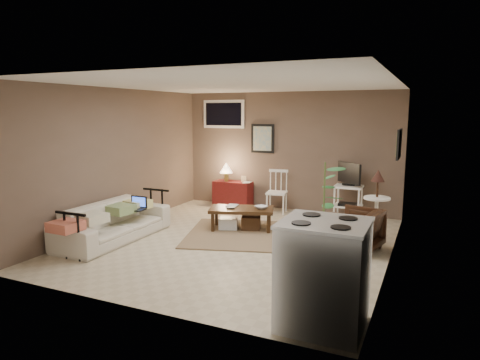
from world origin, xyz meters
The scene contains 20 objects.
floor centered at (0.00, 0.00, 0.00)m, with size 5.00×5.00×0.00m, color #C1B293.
art_back centered at (-0.55, 2.48, 1.45)m, with size 0.50×0.03×0.60m, color black.
art_right centered at (2.23, 1.05, 1.52)m, with size 0.03×0.60×0.45m, color black.
window centered at (-1.45, 2.48, 1.95)m, with size 0.96×0.03×0.60m, color white.
rug centered at (0.13, 0.45, 0.01)m, with size 2.21×1.77×0.02m, color #81674B.
coffee_table centered at (-0.21, 0.64, 0.23)m, with size 1.20×0.87×0.41m.
sofa centered at (-1.80, -0.70, 0.39)m, with size 1.99×0.58×0.78m, color beige.
sofa_pillows centered at (-1.75, -0.93, 0.48)m, with size 0.38×1.89×0.13m, color beige, non-canonical shape.
sofa_end_rails centered at (-1.69, -0.70, 0.33)m, with size 0.54×1.99×0.67m, color black, non-canonical shape.
laptop centered at (-1.61, -0.36, 0.50)m, with size 0.31×0.22×0.21m.
red_console centered at (-1.15, 2.25, 0.32)m, with size 0.81×0.36×0.94m.
spindle_chair centered at (-0.09, 2.12, 0.40)m, with size 0.44×0.44×0.85m.
tv_stand centered at (1.31, 2.13, 0.57)m, with size 0.50×0.48×1.07m.
side_table centered at (1.94, 1.11, 0.68)m, with size 0.41×0.41×1.10m.
armchair centered at (1.75, 0.39, 0.33)m, with size 0.64×0.60×0.66m, color black.
potted_plant centered at (1.55, -0.88, 0.77)m, with size 0.36×0.36×1.44m.
stove centered at (1.84, -2.06, 0.51)m, with size 0.79×0.73×1.03m.
bowl centered at (0.12, 0.73, 0.49)m, with size 0.20×0.05×0.20m, color #341C0E.
book_table centered at (-0.50, 0.69, 0.50)m, with size 0.17×0.02×0.24m, color #341C0E.
book_console centered at (-0.86, 2.20, 0.65)m, with size 0.16×0.02×0.21m, color #341C0E.
Camera 1 is at (2.70, -5.83, 2.00)m, focal length 32.00 mm.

